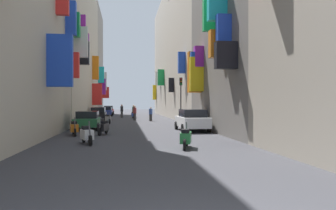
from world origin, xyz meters
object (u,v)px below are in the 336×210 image
at_px(parked_car_black, 98,113).
at_px(parked_car_green, 88,120).
at_px(traffic_light_near_corner, 181,92).
at_px(scooter_black, 103,127).
at_px(scooter_silver, 108,119).
at_px(pedestrian_near_right, 151,114).
at_px(scooter_orange, 74,128).
at_px(pedestrian_mid_street, 134,111).
at_px(parked_car_white, 192,120).
at_px(pedestrian_crossing, 122,111).
at_px(pedestrian_near_left, 135,113).
at_px(scooter_blue, 133,115).
at_px(parked_car_red, 109,110).
at_px(scooter_green, 186,138).
at_px(parked_car_blue, 106,111).
at_px(scooter_white, 87,134).

relative_size(parked_car_black, parked_car_green, 1.04).
xyz_separation_m(parked_car_green, traffic_light_near_corner, (8.18, 6.76, 2.30)).
distance_m(parked_car_green, scooter_black, 4.22).
height_order(scooter_silver, pedestrian_near_right, pedestrian_near_right).
bearing_deg(traffic_light_near_corner, scooter_orange, -127.51).
relative_size(parked_car_green, pedestrian_mid_street, 2.29).
relative_size(parked_car_white, pedestrian_crossing, 2.37).
bearing_deg(traffic_light_near_corner, parked_car_green, -140.40).
bearing_deg(parked_car_white, pedestrian_crossing, 103.11).
bearing_deg(pedestrian_near_left, scooter_black, -98.61).
bearing_deg(pedestrian_mid_street, scooter_orange, -99.67).
height_order(scooter_blue, scooter_orange, same).
xyz_separation_m(parked_car_red, pedestrian_mid_street, (4.03, -12.44, 0.07)).
height_order(scooter_blue, pedestrian_near_right, pedestrian_near_right).
distance_m(scooter_green, scooter_silver, 18.27).
relative_size(parked_car_white, parked_car_red, 0.98).
distance_m(pedestrian_crossing, pedestrian_near_right, 9.48).
relative_size(parked_car_blue, scooter_black, 2.40).
bearing_deg(pedestrian_mid_street, scooter_white, -95.87).
xyz_separation_m(parked_car_red, scooter_silver, (1.25, -26.02, -0.33)).
bearing_deg(pedestrian_near_right, scooter_silver, -138.57).
bearing_deg(pedestrian_mid_street, traffic_light_near_corner, -72.94).
distance_m(scooter_white, scooter_black, 4.65).
distance_m(scooter_orange, pedestrian_near_left, 17.04).
height_order(scooter_black, scooter_silver, same).
xyz_separation_m(scooter_green, scooter_silver, (-4.22, 17.77, -0.00)).
xyz_separation_m(scooter_white, traffic_light_near_corner, (7.26, 15.37, 2.57)).
bearing_deg(parked_car_blue, pedestrian_crossing, -67.27).
relative_size(scooter_blue, pedestrian_mid_street, 1.04).
bearing_deg(scooter_silver, parked_car_white, -55.51).
xyz_separation_m(parked_car_blue, traffic_light_near_corner, (8.28, -18.85, 2.28)).
distance_m(parked_car_red, scooter_white, 41.68).
relative_size(scooter_blue, scooter_white, 0.98).
height_order(parked_car_green, scooter_orange, parked_car_green).
relative_size(scooter_black, pedestrian_near_right, 1.20).
bearing_deg(parked_car_white, pedestrian_near_right, 98.26).
relative_size(parked_car_green, scooter_black, 2.11).
xyz_separation_m(parked_car_white, parked_car_green, (-7.44, 2.12, -0.08)).
relative_size(parked_car_blue, scooter_blue, 2.51).
distance_m(parked_car_white, pedestrian_near_right, 13.18).
distance_m(parked_car_black, parked_car_red, 18.84).
distance_m(parked_car_black, traffic_light_near_corner, 11.57).
xyz_separation_m(scooter_blue, traffic_light_near_corner, (4.36, -11.11, 2.57)).
bearing_deg(pedestrian_near_left, scooter_silver, -117.56).
xyz_separation_m(parked_car_green, parked_car_blue, (-0.10, 25.62, 0.02)).
xyz_separation_m(scooter_silver, pedestrian_crossing, (1.18, 12.80, 0.44)).
bearing_deg(pedestrian_mid_street, parked_car_green, -100.78).
relative_size(pedestrian_near_left, pedestrian_mid_street, 0.98).
bearing_deg(parked_car_red, parked_car_green, -89.81).
height_order(parked_car_blue, pedestrian_near_right, pedestrian_near_right).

